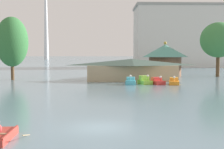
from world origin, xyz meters
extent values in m
plane|color=slate|center=(0.00, 0.00, 0.00)|extent=(2000.00, 2000.00, 0.00)
cube|color=#B7382D|center=(-5.59, -2.78, 0.20)|extent=(1.36, 3.20, 0.39)
cube|color=#B7382D|center=(-4.99, -2.77, 0.44)|extent=(0.15, 3.02, 0.10)
cylinder|color=tan|center=(-4.09, -2.84, 0.28)|extent=(0.08, 1.71, 0.47)
cube|color=#4CB7CC|center=(4.76, 29.06, 0.35)|extent=(1.90, 2.71, 0.69)
cube|color=#5DCDE2|center=(4.80, 29.37, 0.95)|extent=(1.47, 1.31, 0.51)
cylinder|color=#4CB7CC|center=(4.62, 28.07, 1.00)|extent=(0.14, 0.14, 0.61)
sphere|color=white|center=(4.62, 28.07, 1.47)|extent=(0.34, 0.34, 0.34)
cube|color=#8CCC3F|center=(7.17, 29.81, 0.31)|extent=(2.33, 3.14, 0.61)
cube|color=#A0E24F|center=(7.08, 30.15, 0.99)|extent=(1.68, 1.59, 0.74)
cylinder|color=#8CCC3F|center=(7.48, 28.74, 0.95)|extent=(0.14, 0.14, 0.66)
sphere|color=white|center=(7.48, 28.74, 1.45)|extent=(0.34, 0.34, 0.34)
cube|color=red|center=(9.16, 29.36, 0.31)|extent=(2.33, 3.02, 0.61)
cube|color=#E8423C|center=(9.06, 29.68, 0.88)|extent=(1.67, 1.55, 0.52)
cylinder|color=red|center=(9.47, 28.34, 0.85)|extent=(0.14, 0.14, 0.48)
sphere|color=white|center=(9.47, 28.34, 1.27)|extent=(0.36, 0.36, 0.36)
cube|color=orange|center=(11.77, 28.87, 0.29)|extent=(2.16, 3.21, 0.59)
cube|color=gold|center=(11.84, 29.23, 0.86)|extent=(1.59, 1.58, 0.53)
cylinder|color=orange|center=(11.52, 27.72, 0.85)|extent=(0.14, 0.14, 0.51)
sphere|color=white|center=(11.52, 27.72, 1.28)|extent=(0.36, 0.36, 0.36)
cube|color=tan|center=(5.63, 36.09, 1.43)|extent=(16.25, 5.08, 2.86)
pyramid|color=#42564C|center=(5.63, 36.09, 3.46)|extent=(17.55, 5.84, 1.19)
cylinder|color=brown|center=(14.27, 48.27, 2.15)|extent=(7.19, 7.19, 4.30)
cone|color=teal|center=(14.27, 48.27, 5.69)|extent=(10.15, 10.15, 2.78)
sphere|color=#B7993D|center=(14.27, 48.27, 7.43)|extent=(0.70, 0.70, 0.70)
cylinder|color=brown|center=(-16.97, 38.71, 1.27)|extent=(0.63, 0.63, 2.54)
ellipsoid|color=#337038|center=(-16.97, 38.71, 7.27)|extent=(6.06, 6.06, 9.44)
cylinder|color=brown|center=(25.63, 46.49, 2.10)|extent=(0.79, 0.79, 4.20)
ellipsoid|color=#3D7F42|center=(25.63, 46.49, 8.06)|extent=(7.88, 7.88, 7.72)
cube|color=silver|center=(32.69, 100.19, 11.48)|extent=(38.95, 16.82, 22.96)
cube|color=#999993|center=(32.69, 100.19, 23.46)|extent=(39.73, 17.16, 1.00)
camera|label=1|loc=(0.23, -19.87, 4.80)|focal=48.89mm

